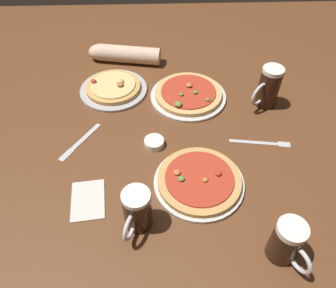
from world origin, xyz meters
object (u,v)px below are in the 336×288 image
object	(u,v)px
ramekin_sauce	(154,143)
knife_right	(80,142)
napkin_folded	(88,200)
diner_arm	(122,54)
beer_mug_dark	(137,211)
beer_mug_amber	(268,88)
beer_mug_pale	(287,242)
pizza_plate_far	(113,88)
fork_left	(261,143)
pizza_plate_side	(188,95)
pizza_plate_near	(199,181)

from	to	relation	value
ramekin_sauce	knife_right	size ratio (longest dim) A/B	0.39
napkin_folded	diner_arm	bearing A→B (deg)	85.25
beer_mug_dark	diner_arm	size ratio (longest dim) A/B	0.42
ramekin_sauce	diner_arm	size ratio (longest dim) A/B	0.21
beer_mug_amber	diner_arm	xyz separation A→B (m)	(-0.61, 0.34, -0.05)
beer_mug_pale	pizza_plate_far	bearing A→B (deg)	124.82
ramekin_sauce	beer_mug_pale	bearing A→B (deg)	-50.70
beer_mug_dark	napkin_folded	world-z (taller)	beer_mug_dark
fork_left	knife_right	xyz separation A→B (m)	(-0.68, 0.03, -0.00)
pizza_plate_far	fork_left	xyz separation A→B (m)	(0.58, -0.33, -0.01)
pizza_plate_side	napkin_folded	xyz separation A→B (m)	(-0.36, -0.51, -0.01)
napkin_folded	knife_right	world-z (taller)	napkin_folded
beer_mug_dark	beer_mug_amber	xyz separation A→B (m)	(0.51, 0.54, 0.01)
beer_mug_pale	fork_left	bearing A→B (deg)	84.16
pizza_plate_near	napkin_folded	bearing A→B (deg)	-171.77
fork_left	napkin_folded	bearing A→B (deg)	-159.54
beer_mug_pale	ramekin_sauce	distance (m)	0.57
pizza_plate_far	fork_left	distance (m)	0.67
beer_mug_amber	beer_mug_pale	distance (m)	0.66
beer_mug_amber	fork_left	bearing A→B (deg)	-105.26
pizza_plate_near	fork_left	xyz separation A→B (m)	(0.25, 0.18, -0.01)
pizza_plate_near	knife_right	xyz separation A→B (m)	(-0.42, 0.21, -0.01)
beer_mug_pale	diner_arm	world-z (taller)	beer_mug_pale
ramekin_sauce	fork_left	xyz separation A→B (m)	(0.40, -0.01, -0.01)
pizza_plate_far	napkin_folded	world-z (taller)	pizza_plate_far
beer_mug_amber	napkin_folded	size ratio (longest dim) A/B	1.16
pizza_plate_side	beer_mug_dark	xyz separation A→B (m)	(-0.20, -0.59, 0.06)
pizza_plate_side	beer_mug_amber	xyz separation A→B (m)	(0.31, -0.05, 0.07)
pizza_plate_near	fork_left	size ratio (longest dim) A/B	1.34
ramekin_sauce	pizza_plate_side	bearing A→B (deg)	61.60
napkin_folded	knife_right	xyz separation A→B (m)	(-0.06, 0.26, -0.00)
pizza_plate_side	ramekin_sauce	bearing A→B (deg)	-118.40
beer_mug_dark	napkin_folded	xyz separation A→B (m)	(-0.16, 0.09, -0.07)
pizza_plate_side	beer_mug_amber	size ratio (longest dim) A/B	1.85
pizza_plate_near	knife_right	size ratio (longest dim) A/B	1.57
pizza_plate_side	knife_right	bearing A→B (deg)	-149.70
ramekin_sauce	pizza_plate_near	bearing A→B (deg)	-51.06
pizza_plate_far	beer_mug_dark	world-z (taller)	beer_mug_dark
pizza_plate_far	fork_left	world-z (taller)	pizza_plate_far
pizza_plate_far	beer_mug_amber	xyz separation A→B (m)	(0.64, -0.11, 0.07)
beer_mug_amber	beer_mug_dark	bearing A→B (deg)	-133.40
pizza_plate_near	beer_mug_dark	bearing A→B (deg)	-144.73
beer_mug_amber	napkin_folded	world-z (taller)	beer_mug_amber
beer_mug_dark	diner_arm	world-z (taller)	beer_mug_dark
beer_mug_amber	diner_arm	distance (m)	0.70
pizza_plate_near	ramekin_sauce	xyz separation A→B (m)	(-0.15, 0.18, -0.00)
fork_left	knife_right	bearing A→B (deg)	177.45
napkin_folded	diner_arm	distance (m)	0.80
beer_mug_amber	fork_left	world-z (taller)	beer_mug_amber
beer_mug_pale	napkin_folded	distance (m)	0.61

